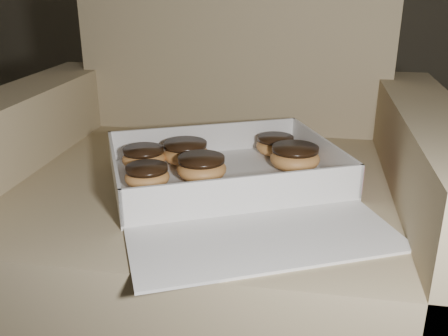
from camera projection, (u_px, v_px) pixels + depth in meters
armchair at (214, 219)px, 1.16m from camera, size 1.00×0.84×1.04m
bakery_box at (232, 183)px, 0.97m from camera, size 0.61×0.65×0.07m
donut_a at (275, 145)px, 1.13m from camera, size 0.09×0.09×0.04m
donut_b at (186, 152)px, 1.08m from camera, size 0.10×0.10×0.05m
donut_c at (147, 176)px, 0.96m from camera, size 0.09×0.09×0.04m
donut_d at (144, 158)px, 1.05m from camera, size 0.09×0.09×0.05m
donut_e at (295, 157)px, 1.04m from camera, size 0.10×0.10×0.05m
donut_f at (202, 168)px, 0.99m from camera, size 0.10×0.10×0.05m
crumb_a at (154, 213)px, 0.86m from camera, size 0.01×0.01×0.00m
crumb_b at (180, 193)px, 0.94m from camera, size 0.01×0.01×0.00m
crumb_c at (130, 192)px, 0.94m from camera, size 0.01×0.01×0.00m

